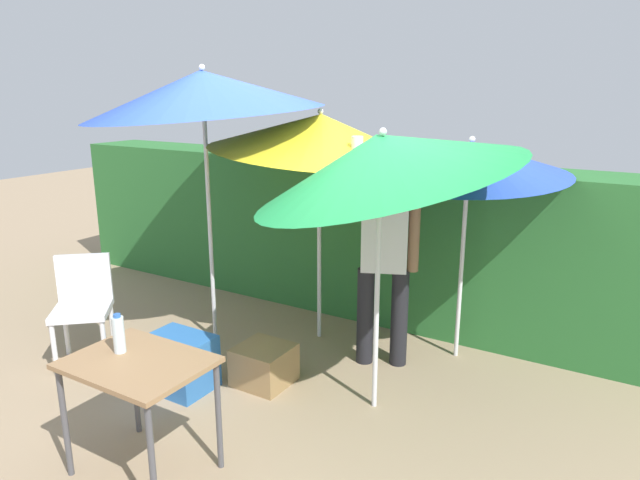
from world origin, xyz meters
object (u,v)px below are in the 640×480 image
(umbrella_navy, at_px, (203,92))
(cooler_box, at_px, (179,362))
(chair_plastic, at_px, (83,302))
(crate_cardboard, at_px, (264,365))
(folding_table, at_px, (138,374))
(umbrella_rainbow, at_px, (382,159))
(umbrella_orange, at_px, (320,134))
(person_vendor, at_px, (384,256))
(umbrella_yellow, at_px, (470,160))
(bottle_water, at_px, (119,334))

(umbrella_navy, distance_m, cooler_box, 2.18)
(chair_plastic, relative_size, crate_cardboard, 2.20)
(folding_table, bearing_deg, chair_plastic, 153.37)
(cooler_box, bearing_deg, crate_cardboard, 37.58)
(umbrella_rainbow, xyz_separation_m, umbrella_orange, (-0.99, 0.87, 0.06))
(umbrella_rainbow, relative_size, cooler_box, 4.54)
(umbrella_orange, xyz_separation_m, umbrella_navy, (-0.78, -0.57, 0.34))
(person_vendor, xyz_separation_m, folding_table, (-0.60, -2.01, -0.29))
(person_vendor, distance_m, crate_cardboard, 1.28)
(umbrella_navy, xyz_separation_m, person_vendor, (1.49, 0.38, -1.27))
(umbrella_navy, bearing_deg, folding_table, -61.46)
(umbrella_yellow, relative_size, umbrella_navy, 0.77)
(person_vendor, bearing_deg, cooler_box, -134.20)
(umbrella_navy, height_order, cooler_box, umbrella_navy)
(crate_cardboard, bearing_deg, cooler_box, -142.42)
(umbrella_yellow, distance_m, crate_cardboard, 2.28)
(umbrella_rainbow, xyz_separation_m, person_vendor, (-0.27, 0.67, -0.86))
(umbrella_yellow, distance_m, folding_table, 2.90)
(umbrella_yellow, bearing_deg, umbrella_rainbow, -101.91)
(umbrella_orange, height_order, chair_plastic, umbrella_orange)
(cooler_box, bearing_deg, umbrella_rainbow, 19.53)
(umbrella_orange, distance_m, bottle_water, 2.40)
(folding_table, bearing_deg, umbrella_orange, 92.93)
(umbrella_yellow, bearing_deg, bottle_water, -117.75)
(umbrella_yellow, relative_size, bottle_water, 7.91)
(person_vendor, height_order, cooler_box, person_vendor)
(crate_cardboard, bearing_deg, umbrella_rainbow, 6.91)
(umbrella_navy, distance_m, chair_plastic, 2.01)
(chair_plastic, bearing_deg, folding_table, -26.63)
(chair_plastic, xyz_separation_m, crate_cardboard, (1.53, 0.45, -0.36))
(umbrella_yellow, xyz_separation_m, person_vendor, (-0.51, -0.45, -0.76))
(umbrella_rainbow, distance_m, crate_cardboard, 1.88)
(umbrella_yellow, xyz_separation_m, cooler_box, (-1.65, -1.63, -1.48))
(umbrella_orange, distance_m, umbrella_yellow, 1.26)
(cooler_box, xyz_separation_m, bottle_water, (0.37, -0.81, 0.64))
(person_vendor, xyz_separation_m, crate_cardboard, (-0.63, -0.78, -0.78))
(umbrella_orange, relative_size, folding_table, 2.65)
(umbrella_navy, height_order, person_vendor, umbrella_navy)
(chair_plastic, distance_m, folding_table, 1.75)
(crate_cardboard, bearing_deg, bottle_water, -96.67)
(chair_plastic, distance_m, cooler_box, 1.06)
(umbrella_navy, relative_size, crate_cardboard, 6.12)
(umbrella_orange, relative_size, bottle_water, 8.83)
(umbrella_orange, height_order, bottle_water, umbrella_orange)
(umbrella_rainbow, height_order, bottle_water, umbrella_rainbow)
(umbrella_rainbow, relative_size, umbrella_orange, 1.06)
(umbrella_yellow, height_order, person_vendor, umbrella_yellow)
(umbrella_orange, height_order, crate_cardboard, umbrella_orange)
(umbrella_yellow, bearing_deg, person_vendor, -138.41)
(cooler_box, xyz_separation_m, folding_table, (0.54, -0.83, 0.43))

